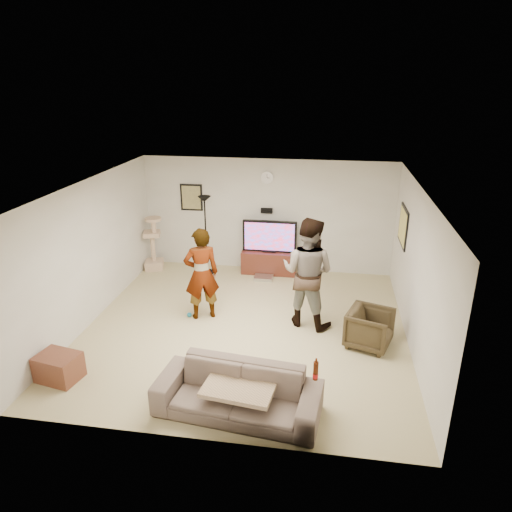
# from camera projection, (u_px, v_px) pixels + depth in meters

# --- Properties ---
(floor) EXTENTS (5.50, 5.50, 0.02)m
(floor) POSITION_uv_depth(u_px,v_px,m) (245.00, 328.00, 8.20)
(floor) COLOR #BEB486
(floor) RESTS_ON ground
(ceiling) EXTENTS (5.50, 5.50, 0.02)m
(ceiling) POSITION_uv_depth(u_px,v_px,m) (244.00, 187.00, 7.29)
(ceiling) COLOR silver
(ceiling) RESTS_ON wall_back
(wall_back) EXTENTS (5.50, 0.04, 2.50)m
(wall_back) POSITION_uv_depth(u_px,v_px,m) (267.00, 216.00, 10.28)
(wall_back) COLOR beige
(wall_back) RESTS_ON floor
(wall_front) EXTENTS (5.50, 0.04, 2.50)m
(wall_front) POSITION_uv_depth(u_px,v_px,m) (201.00, 352.00, 5.21)
(wall_front) COLOR beige
(wall_front) RESTS_ON floor
(wall_left) EXTENTS (0.04, 5.50, 2.50)m
(wall_left) POSITION_uv_depth(u_px,v_px,m) (90.00, 252.00, 8.15)
(wall_left) COLOR beige
(wall_left) RESTS_ON floor
(wall_right) EXTENTS (0.04, 5.50, 2.50)m
(wall_right) POSITION_uv_depth(u_px,v_px,m) (416.00, 272.00, 7.34)
(wall_right) COLOR beige
(wall_right) RESTS_ON floor
(wall_clock) EXTENTS (0.26, 0.04, 0.26)m
(wall_clock) POSITION_uv_depth(u_px,v_px,m) (267.00, 178.00, 9.95)
(wall_clock) COLOR silver
(wall_clock) RESTS_ON wall_back
(wall_speaker) EXTENTS (0.25, 0.10, 0.10)m
(wall_speaker) POSITION_uv_depth(u_px,v_px,m) (267.00, 211.00, 10.18)
(wall_speaker) COLOR black
(wall_speaker) RESTS_ON wall_back
(picture_back) EXTENTS (0.42, 0.03, 0.52)m
(picture_back) POSITION_uv_depth(u_px,v_px,m) (191.00, 197.00, 10.38)
(picture_back) COLOR #888153
(picture_back) RESTS_ON wall_back
(picture_right) EXTENTS (0.03, 0.78, 0.62)m
(picture_right) POSITION_uv_depth(u_px,v_px,m) (403.00, 226.00, 8.73)
(picture_right) COLOR #E5D165
(picture_right) RESTS_ON wall_right
(tv_stand) EXTENTS (1.22, 0.45, 0.51)m
(tv_stand) POSITION_uv_depth(u_px,v_px,m) (269.00, 262.00, 10.40)
(tv_stand) COLOR #471E15
(tv_stand) RESTS_ON floor
(console_box) EXTENTS (0.40, 0.30, 0.07)m
(console_box) POSITION_uv_depth(u_px,v_px,m) (264.00, 278.00, 10.13)
(console_box) COLOR #BCBCBC
(console_box) RESTS_ON floor
(tv) EXTENTS (1.18, 0.08, 0.70)m
(tv) POSITION_uv_depth(u_px,v_px,m) (270.00, 236.00, 10.18)
(tv) COLOR black
(tv) RESTS_ON tv_stand
(tv_screen) EXTENTS (1.09, 0.01, 0.62)m
(tv_screen) POSITION_uv_depth(u_px,v_px,m) (269.00, 237.00, 10.14)
(tv_screen) COLOR blue
(tv_screen) RESTS_ON tv
(floor_lamp) EXTENTS (0.32, 0.32, 1.74)m
(floor_lamp) POSITION_uv_depth(u_px,v_px,m) (206.00, 236.00, 10.17)
(floor_lamp) COLOR black
(floor_lamp) RESTS_ON floor
(cat_tree) EXTENTS (0.48, 0.48, 1.24)m
(cat_tree) POSITION_uv_depth(u_px,v_px,m) (153.00, 243.00, 10.47)
(cat_tree) COLOR #C8AA8B
(cat_tree) RESTS_ON floor
(person_left) EXTENTS (0.73, 0.63, 1.70)m
(person_left) POSITION_uv_depth(u_px,v_px,m) (202.00, 274.00, 8.26)
(person_left) COLOR gray
(person_left) RESTS_ON floor
(person_right) EXTENTS (1.14, 1.02, 1.95)m
(person_right) POSITION_uv_depth(u_px,v_px,m) (308.00, 273.00, 8.00)
(person_right) COLOR #435E94
(person_right) RESTS_ON floor
(sofa) EXTENTS (2.21, 1.06, 0.62)m
(sofa) POSITION_uv_depth(u_px,v_px,m) (238.00, 392.00, 6.02)
(sofa) COLOR brown
(sofa) RESTS_ON floor
(throw_blanket) EXTENTS (0.98, 0.81, 0.06)m
(throw_blanket) POSITION_uv_depth(u_px,v_px,m) (240.00, 385.00, 5.98)
(throw_blanket) COLOR tan
(throw_blanket) RESTS_ON sofa
(beer_bottle) EXTENTS (0.06, 0.06, 0.25)m
(beer_bottle) POSITION_uv_depth(u_px,v_px,m) (316.00, 371.00, 5.72)
(beer_bottle) COLOR #411605
(beer_bottle) RESTS_ON sofa
(armchair) EXTENTS (0.87, 0.86, 0.63)m
(armchair) POSITION_uv_depth(u_px,v_px,m) (370.00, 328.00, 7.54)
(armchair) COLOR #342A19
(armchair) RESTS_ON floor
(side_table) EXTENTS (0.67, 0.55, 0.39)m
(side_table) POSITION_uv_depth(u_px,v_px,m) (59.00, 367.00, 6.74)
(side_table) COLOR brown
(side_table) RESTS_ON floor
(toy_ball) EXTENTS (0.09, 0.09, 0.09)m
(toy_ball) POSITION_uv_depth(u_px,v_px,m) (189.00, 315.00, 8.54)
(toy_ball) COLOR teal
(toy_ball) RESTS_ON floor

